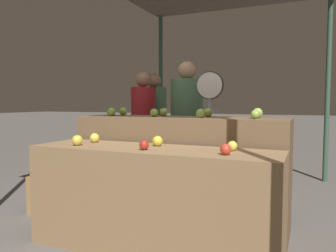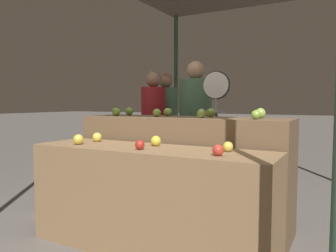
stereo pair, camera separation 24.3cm
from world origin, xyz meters
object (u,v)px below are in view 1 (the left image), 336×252
object	(u,v)px
produce_scale	(210,109)
person_customer_right	(143,122)
person_vendor_at_scale	(187,120)
person_customer_left	(154,120)
wooden_crate_side	(55,193)

from	to	relation	value
produce_scale	person_customer_right	distance (m)	1.08
person_vendor_at_scale	person_customer_left	world-z (taller)	person_vendor_at_scale
person_customer_right	wooden_crate_side	xyz separation A→B (m)	(-0.47, -1.11, -0.70)
person_vendor_at_scale	produce_scale	bearing A→B (deg)	161.18
produce_scale	person_vendor_at_scale	world-z (taller)	person_vendor_at_scale
person_customer_right	wooden_crate_side	bearing A→B (deg)	73.54
produce_scale	person_customer_right	world-z (taller)	person_customer_right
produce_scale	wooden_crate_side	distance (m)	1.87
person_vendor_at_scale	wooden_crate_side	bearing A→B (deg)	66.97
person_customer_left	wooden_crate_side	distance (m)	1.78
person_customer_left	wooden_crate_side	xyz separation A→B (m)	(-0.39, -1.58, -0.70)
produce_scale	wooden_crate_side	world-z (taller)	produce_scale
person_vendor_at_scale	wooden_crate_side	size ratio (longest dim) A/B	4.17
person_customer_right	wooden_crate_side	size ratio (longest dim) A/B	3.94
produce_scale	person_customer_right	xyz separation A→B (m)	(-0.99, 0.37, -0.18)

